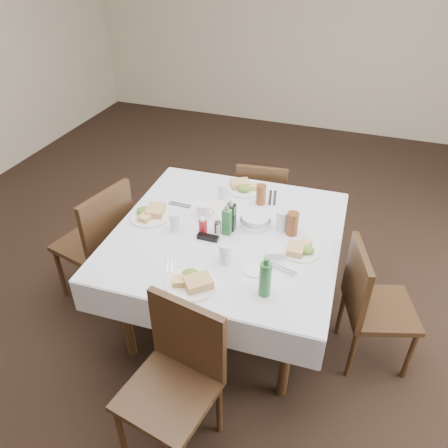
% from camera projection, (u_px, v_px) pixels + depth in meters
% --- Properties ---
extents(ground_plane, '(7.00, 7.00, 0.00)m').
position_uv_depth(ground_plane, '(221.00, 291.00, 3.41)').
color(ground_plane, black).
extents(room_shell, '(6.04, 7.04, 2.80)m').
position_uv_depth(room_shell, '(219.00, 66.00, 2.43)').
color(room_shell, '#B9AE9A').
rests_on(room_shell, ground).
extents(dining_table, '(1.45, 1.45, 0.76)m').
position_uv_depth(dining_table, '(227.00, 241.00, 2.80)').
color(dining_table, black).
rests_on(dining_table, ground).
extents(chair_north, '(0.44, 0.44, 0.84)m').
position_uv_depth(chair_north, '(262.00, 201.00, 3.60)').
color(chair_north, black).
rests_on(chair_north, ground).
extents(chair_south, '(0.50, 0.50, 0.91)m').
position_uv_depth(chair_south, '(177.00, 372.00, 2.19)').
color(chair_south, black).
rests_on(chair_south, ground).
extents(chair_east, '(0.51, 0.51, 0.86)m').
position_uv_depth(chair_east, '(369.00, 300.00, 2.64)').
color(chair_east, black).
rests_on(chair_east, ground).
extents(chair_west, '(0.54, 0.54, 0.95)m').
position_uv_depth(chair_west, '(100.00, 238.00, 3.07)').
color(chair_west, black).
rests_on(chair_west, ground).
extents(meal_north, '(0.26, 0.26, 0.06)m').
position_uv_depth(meal_north, '(244.00, 187.00, 3.17)').
color(meal_north, white).
rests_on(meal_north, dining_table).
extents(meal_south, '(0.28, 0.28, 0.06)m').
position_uv_depth(meal_south, '(192.00, 282.00, 2.35)').
color(meal_south, white).
rests_on(meal_south, dining_table).
extents(meal_east, '(0.23, 0.23, 0.05)m').
position_uv_depth(meal_east, '(300.00, 249.00, 2.58)').
color(meal_east, white).
rests_on(meal_east, dining_table).
extents(meal_west, '(0.27, 0.27, 0.06)m').
position_uv_depth(meal_west, '(150.00, 214.00, 2.89)').
color(meal_west, white).
rests_on(meal_west, dining_table).
extents(side_plate_a, '(0.15, 0.15, 0.01)m').
position_uv_depth(side_plate_a, '(214.00, 203.00, 3.02)').
color(side_plate_a, white).
rests_on(side_plate_a, dining_table).
extents(side_plate_b, '(0.14, 0.14, 0.01)m').
position_uv_depth(side_plate_b, '(254.00, 269.00, 2.46)').
color(side_plate_b, white).
rests_on(side_plate_b, dining_table).
extents(water_n, '(0.06, 0.06, 0.12)m').
position_uv_depth(water_n, '(223.00, 192.00, 3.04)').
color(water_n, silver).
rests_on(water_n, dining_table).
extents(water_s, '(0.07, 0.07, 0.13)m').
position_uv_depth(water_s, '(225.00, 254.00, 2.48)').
color(water_s, silver).
rests_on(water_s, dining_table).
extents(water_e, '(0.07, 0.07, 0.14)m').
position_uv_depth(water_e, '(282.00, 221.00, 2.74)').
color(water_e, silver).
rests_on(water_e, dining_table).
extents(water_w, '(0.07, 0.07, 0.12)m').
position_uv_depth(water_w, '(175.00, 221.00, 2.74)').
color(water_w, silver).
rests_on(water_w, dining_table).
extents(iced_tea_a, '(0.07, 0.07, 0.14)m').
position_uv_depth(iced_tea_a, '(261.00, 195.00, 2.99)').
color(iced_tea_a, brown).
rests_on(iced_tea_a, dining_table).
extents(iced_tea_b, '(0.07, 0.07, 0.15)m').
position_uv_depth(iced_tea_b, '(292.00, 224.00, 2.70)').
color(iced_tea_b, brown).
rests_on(iced_tea_b, dining_table).
extents(bread_basket, '(0.20, 0.20, 0.07)m').
position_uv_depth(bread_basket, '(255.00, 221.00, 2.80)').
color(bread_basket, silver).
rests_on(bread_basket, dining_table).
extents(oil_cruet_dark, '(0.06, 0.06, 0.23)m').
position_uv_depth(oil_cruet_dark, '(231.00, 216.00, 2.72)').
color(oil_cruet_dark, black).
rests_on(oil_cruet_dark, dining_table).
extents(oil_cruet_green, '(0.05, 0.05, 0.22)m').
position_uv_depth(oil_cruet_green, '(227.00, 221.00, 2.69)').
color(oil_cruet_green, '#276731').
rests_on(oil_cruet_green, dining_table).
extents(ketchup_bottle, '(0.05, 0.05, 0.11)m').
position_uv_depth(ketchup_bottle, '(203.00, 226.00, 2.72)').
color(ketchup_bottle, '#A5161E').
rests_on(ketchup_bottle, dining_table).
extents(salt_shaker, '(0.04, 0.04, 0.08)m').
position_uv_depth(salt_shaker, '(218.00, 227.00, 2.72)').
color(salt_shaker, white).
rests_on(salt_shaker, dining_table).
extents(pepper_shaker, '(0.04, 0.04, 0.08)m').
position_uv_depth(pepper_shaker, '(217.00, 227.00, 2.73)').
color(pepper_shaker, '#3F241A').
rests_on(pepper_shaker, dining_table).
extents(coffee_mug, '(0.15, 0.13, 0.10)m').
position_uv_depth(coffee_mug, '(203.00, 211.00, 2.87)').
color(coffee_mug, white).
rests_on(coffee_mug, dining_table).
extents(sunglasses, '(0.13, 0.05, 0.03)m').
position_uv_depth(sunglasses, '(208.00, 237.00, 2.69)').
color(sunglasses, black).
rests_on(sunglasses, dining_table).
extents(green_bottle, '(0.06, 0.06, 0.24)m').
position_uv_depth(green_bottle, '(265.00, 279.00, 2.24)').
color(green_bottle, '#276731').
rests_on(green_bottle, dining_table).
extents(sugar_caddy, '(0.11, 0.08, 0.05)m').
position_uv_depth(sugar_caddy, '(274.00, 254.00, 2.53)').
color(sugar_caddy, white).
rests_on(sugar_caddy, dining_table).
extents(cutlery_n, '(0.09, 0.21, 0.01)m').
position_uv_depth(cutlery_n, '(272.00, 198.00, 3.08)').
color(cutlery_n, silver).
rests_on(cutlery_n, dining_table).
extents(cutlery_s, '(0.10, 0.16, 0.01)m').
position_uv_depth(cutlery_s, '(170.00, 264.00, 2.50)').
color(cutlery_s, silver).
rests_on(cutlery_s, dining_table).
extents(cutlery_e, '(0.17, 0.09, 0.01)m').
position_uv_depth(cutlery_e, '(282.00, 269.00, 2.46)').
color(cutlery_e, silver).
rests_on(cutlery_e, dining_table).
extents(cutlery_w, '(0.16, 0.04, 0.01)m').
position_uv_depth(cutlery_w, '(180.00, 205.00, 3.01)').
color(cutlery_w, silver).
rests_on(cutlery_w, dining_table).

